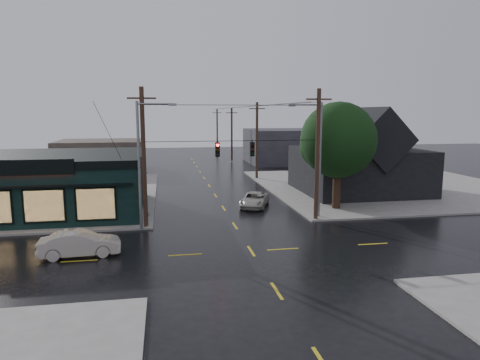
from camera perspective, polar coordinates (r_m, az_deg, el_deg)
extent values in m
plane|color=black|center=(26.43, 1.49, -9.45)|extent=(160.00, 160.00, 0.00)
cube|color=slate|center=(47.70, -28.22, -2.11)|extent=(28.00, 28.00, 0.15)
cube|color=slate|center=(51.80, 18.95, -0.72)|extent=(28.00, 28.00, 0.15)
cube|color=black|center=(39.31, -24.63, -0.78)|extent=(16.00, 12.00, 4.20)
cube|color=black|center=(39.01, -24.86, 2.69)|extent=(16.30, 12.30, 0.60)
cube|color=#FF1E14|center=(33.18, -27.48, 1.46)|extent=(7.00, 0.16, 0.90)
cube|color=black|center=(46.54, 15.50, 1.29)|extent=(12.00, 11.00, 4.50)
cylinder|color=black|center=(37.85, 12.79, -0.35)|extent=(0.70, 0.70, 4.44)
sphere|color=black|center=(37.45, 12.98, 5.21)|extent=(6.50, 6.50, 6.50)
cylinder|color=black|center=(31.54, -0.86, 5.24)|extent=(13.00, 0.04, 0.04)
cube|color=#342926|center=(65.45, -17.98, 3.13)|extent=(12.00, 10.00, 4.40)
cube|color=#2B2A2F|center=(72.90, 6.69, 4.53)|extent=(14.00, 12.00, 5.60)
imported|color=#B9B0A3|center=(27.03, -20.57, -7.94)|extent=(4.70, 1.97, 1.51)
imported|color=#B5B1A7|center=(38.32, 1.94, -2.65)|extent=(3.68, 5.07, 1.28)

